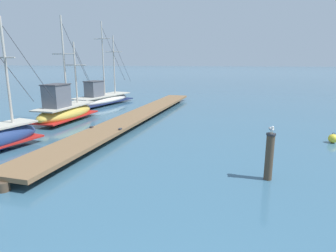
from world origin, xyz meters
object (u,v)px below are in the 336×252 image
at_px(fishing_boat_0, 102,98).
at_px(perched_seagull, 272,129).
at_px(fishing_boat_1, 64,110).
at_px(mooring_buoy, 333,138).
at_px(mooring_piling, 269,156).

xyz_separation_m(fishing_boat_0, perched_seagull, (12.03, -14.27, 1.12)).
xyz_separation_m(fishing_boat_1, perched_seagull, (11.46, -7.20, 0.96)).
relative_size(fishing_boat_0, mooring_buoy, 16.29).
bearing_deg(fishing_boat_1, mooring_piling, -32.15).
distance_m(perched_seagull, mooring_buoy, 6.42).
bearing_deg(fishing_boat_1, perched_seagull, -32.13).
bearing_deg(fishing_boat_1, mooring_buoy, -8.01).
bearing_deg(mooring_buoy, mooring_piling, -125.66).
relative_size(fishing_boat_1, perched_seagull, 17.06).
relative_size(mooring_piling, mooring_buoy, 3.12).
relative_size(fishing_boat_1, mooring_piling, 4.16).
distance_m(fishing_boat_0, perched_seagull, 18.70).
bearing_deg(fishing_boat_0, fishing_boat_1, -85.42).
relative_size(fishing_boat_0, mooring_piling, 5.22).
distance_m(fishing_boat_1, perched_seagull, 13.56).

